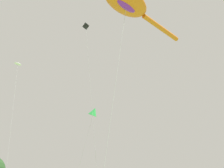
{
  "coord_description": "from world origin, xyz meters",
  "views": [
    {
      "loc": [
        -11.49,
        0.48,
        1.64
      ],
      "look_at": [
        -1.05,
        9.27,
        9.24
      ],
      "focal_mm": 37.31,
      "sensor_mm": 36.0,
      "label": 1
    }
  ],
  "objects_px": {
    "big_show_kite": "(128,4)",
    "small_kite_stunt_black": "(18,66)",
    "small_kite_tiny_distant": "(94,112)",
    "small_kite_bird_shape": "(87,43)"
  },
  "relations": [
    {
      "from": "small_kite_stunt_black",
      "to": "small_kite_bird_shape",
      "type": "height_order",
      "value": "small_kite_bird_shape"
    },
    {
      "from": "big_show_kite",
      "to": "small_kite_stunt_black",
      "type": "relative_size",
      "value": 1.0
    },
    {
      "from": "small_kite_tiny_distant",
      "to": "small_kite_bird_shape",
      "type": "distance_m",
      "value": 11.4
    },
    {
      "from": "big_show_kite",
      "to": "small_kite_bird_shape",
      "type": "distance_m",
      "value": 7.45
    },
    {
      "from": "small_kite_bird_shape",
      "to": "big_show_kite",
      "type": "bearing_deg",
      "value": 161.79
    },
    {
      "from": "big_show_kite",
      "to": "small_kite_stunt_black",
      "type": "height_order",
      "value": "big_show_kite"
    },
    {
      "from": "small_kite_stunt_black",
      "to": "small_kite_bird_shape",
      "type": "relative_size",
      "value": 0.89
    },
    {
      "from": "small_kite_tiny_distant",
      "to": "small_kite_stunt_black",
      "type": "height_order",
      "value": "small_kite_stunt_black"
    },
    {
      "from": "big_show_kite",
      "to": "small_kite_stunt_black",
      "type": "xyz_separation_m",
      "value": [
        -1.02,
        18.46,
        0.19
      ]
    },
    {
      "from": "small_kite_tiny_distant",
      "to": "small_kite_bird_shape",
      "type": "height_order",
      "value": "small_kite_bird_shape"
    }
  ]
}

